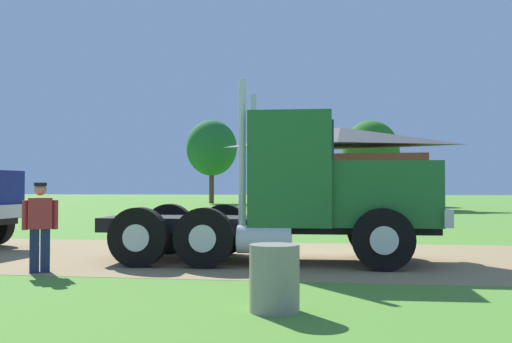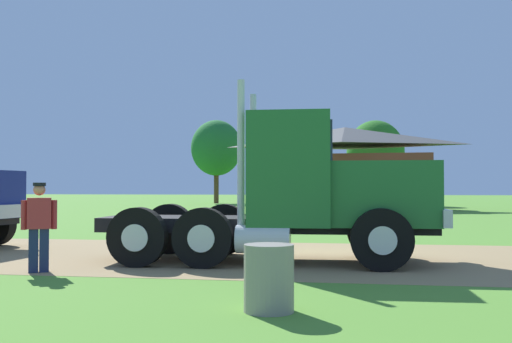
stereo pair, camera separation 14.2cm
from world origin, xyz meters
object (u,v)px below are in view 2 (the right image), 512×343
Objects in this scene: truck_foreground_white at (306,194)px; shed_building at (345,170)px; visitor_walking_mid at (39,224)px; steel_barrel at (269,278)px.

truck_foreground_white is 0.58× the size of shed_building.
shed_building is at bearing 88.97° from truck_foreground_white.
truck_foreground_white is 5.05m from visitor_walking_mid.
steel_barrel is 0.07× the size of shed_building.
visitor_walking_mid is at bearing -154.79° from truck_foreground_white.
truck_foreground_white is 4.31× the size of visitor_walking_mid.
truck_foreground_white is at bearing -91.03° from shed_building.
shed_building is at bearing 88.94° from steel_barrel.
steel_barrel is at bearing -91.21° from truck_foreground_white.
shed_building is (0.51, 28.37, 1.31)m from truck_foreground_white.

